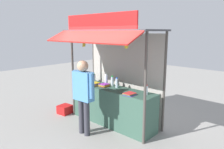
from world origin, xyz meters
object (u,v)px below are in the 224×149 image
at_px(water_bottle_back_left, 94,78).
at_px(magazine_stack_left, 104,85).
at_px(water_bottle_far_left, 112,81).
at_px(banana_bunch_leftmost, 126,45).
at_px(water_bottle_rear_center, 84,76).
at_px(water_bottle_right, 117,83).
at_px(water_bottle_far_right, 106,80).
at_px(magazine_stack_back_right, 94,84).
at_px(plastic_crate, 65,109).
at_px(magazine_stack_center, 130,94).
at_px(water_bottle_mid_left, 146,90).
at_px(banana_bunch_inner_left, 84,44).
at_px(vendor_person, 83,91).

distance_m(water_bottle_back_left, magazine_stack_left, 0.55).
distance_m(water_bottle_far_left, banana_bunch_leftmost, 1.47).
bearing_deg(banana_bunch_leftmost, water_bottle_rear_center, 167.64).
bearing_deg(water_bottle_right, magazine_stack_left, -155.11).
xyz_separation_m(water_bottle_rear_center, water_bottle_far_right, (0.79, 0.13, -0.01)).
bearing_deg(water_bottle_back_left, banana_bunch_leftmost, -18.37).
bearing_deg(banana_bunch_leftmost, magazine_stack_back_right, 168.47).
bearing_deg(plastic_crate, water_bottle_rear_center, 51.13).
relative_size(water_bottle_rear_center, magazine_stack_left, 1.26).
bearing_deg(water_bottle_far_left, magazine_stack_center, -22.14).
distance_m(water_bottle_back_left, water_bottle_far_left, 0.66).
bearing_deg(water_bottle_far_right, magazine_stack_left, -64.17).
xyz_separation_m(water_bottle_mid_left, water_bottle_far_right, (-1.31, 0.03, 0.03)).
xyz_separation_m(water_bottle_mid_left, magazine_stack_center, (-0.25, -0.30, -0.09)).
bearing_deg(water_bottle_far_left, water_bottle_rear_center, -171.98).
bearing_deg(banana_bunch_inner_left, water_bottle_far_left, 50.87).
bearing_deg(water_bottle_back_left, magazine_stack_back_right, -43.67).
bearing_deg(magazine_stack_center, magazine_stack_left, 170.37).
height_order(water_bottle_back_left, water_bottle_far_right, water_bottle_far_right).
relative_size(water_bottle_right, vendor_person, 0.15).
height_order(water_bottle_right, water_bottle_far_right, water_bottle_far_right).
distance_m(water_bottle_far_left, banana_bunch_inner_left, 1.23).
distance_m(magazine_stack_left, banana_bunch_inner_left, 1.20).
relative_size(water_bottle_rear_center, banana_bunch_leftmost, 1.21).
relative_size(water_bottle_rear_center, magazine_stack_center, 1.15).
bearing_deg(water_bottle_mid_left, magazine_stack_center, -130.17).
distance_m(water_bottle_mid_left, magazine_stack_center, 0.40).
xyz_separation_m(magazine_stack_center, banana_bunch_inner_left, (-1.30, -0.22, 1.10)).
height_order(water_bottle_mid_left, water_bottle_right, water_bottle_right).
xyz_separation_m(banana_bunch_inner_left, banana_bunch_leftmost, (1.37, -0.00, 0.02)).
relative_size(water_bottle_mid_left, water_bottle_back_left, 0.95).
relative_size(banana_bunch_inner_left, vendor_person, 0.17).
bearing_deg(magazine_stack_left, water_bottle_mid_left, 6.15).
distance_m(water_bottle_far_left, plastic_crate, 1.78).
bearing_deg(vendor_person, water_bottle_mid_left, 40.20).
bearing_deg(water_bottle_back_left, water_bottle_rear_center, -163.84).
xyz_separation_m(vendor_person, plastic_crate, (-1.42, 0.45, -0.93)).
relative_size(water_bottle_far_right, magazine_stack_left, 1.18).
xyz_separation_m(water_bottle_far_right, banana_bunch_leftmost, (1.12, -0.55, 1.00)).
height_order(magazine_stack_left, magazine_stack_back_right, magazine_stack_back_right).
bearing_deg(banana_bunch_leftmost, banana_bunch_inner_left, 179.98).
bearing_deg(banana_bunch_inner_left, water_bottle_far_right, 65.76).
bearing_deg(water_bottle_back_left, banana_bunch_inner_left, -68.86).
bearing_deg(magazine_stack_center, water_bottle_mid_left, 49.83).
xyz_separation_m(water_bottle_rear_center, water_bottle_back_left, (0.35, 0.10, -0.03)).
bearing_deg(water_bottle_far_right, water_bottle_right, -2.36).
height_order(water_bottle_back_left, plastic_crate, water_bottle_back_left).
xyz_separation_m(magazine_stack_back_right, magazine_stack_center, (1.24, -0.05, -0.01)).
xyz_separation_m(water_bottle_far_right, magazine_stack_center, (1.06, -0.33, -0.12)).
xyz_separation_m(water_bottle_right, plastic_crate, (-1.55, -0.56, -0.97)).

